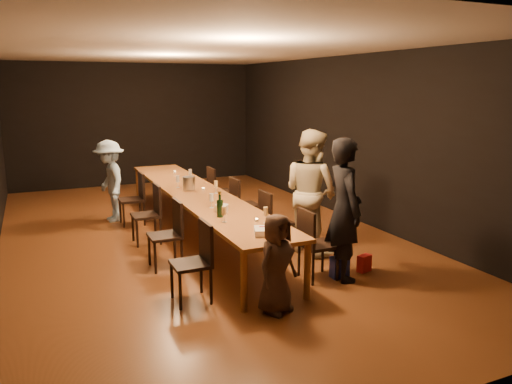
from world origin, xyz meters
name	(u,v)px	position (x,y,z in m)	size (l,w,h in m)	color
ground	(198,236)	(0.00, 0.00, 0.00)	(10.00, 10.00, 0.00)	#4A2B12
room_shell	(195,110)	(0.00, 0.00, 2.08)	(6.04, 10.04, 3.02)	black
table	(197,195)	(0.00, 0.00, 0.70)	(0.90, 6.00, 0.75)	olive
chair_right_0	(319,244)	(0.85, -2.40, 0.47)	(0.42, 0.42, 0.93)	black
chair_right_1	(277,221)	(0.85, -1.20, 0.47)	(0.42, 0.42, 0.93)	black
chair_right_2	(245,204)	(0.85, 0.00, 0.47)	(0.42, 0.42, 0.93)	black
chair_right_3	(221,191)	(0.85, 1.20, 0.47)	(0.42, 0.42, 0.93)	black
chair_left_0	(191,263)	(-0.85, -2.40, 0.47)	(0.42, 0.42, 0.93)	black
chair_left_1	(165,235)	(-0.85, -1.20, 0.47)	(0.42, 0.42, 0.93)	black
chair_left_2	(146,214)	(-0.85, 0.00, 0.47)	(0.42, 0.42, 0.93)	black
chair_left_3	(132,199)	(-0.85, 1.20, 0.47)	(0.42, 0.42, 0.93)	black
woman_birthday	(344,209)	(1.15, -2.51, 0.91)	(0.67, 0.44, 1.83)	black
woman_tan	(311,192)	(1.30, -1.41, 0.92)	(0.89, 0.70, 1.84)	beige
man_blue	(110,181)	(-1.15, 1.59, 0.75)	(0.97, 0.55, 1.49)	#99C1EC
child	(277,264)	(-0.07, -3.04, 0.56)	(0.54, 0.35, 1.11)	#463127
gift_bag_red	(364,263)	(1.55, -2.45, 0.11)	(0.19, 0.11, 0.23)	red
gift_bag_blue	(340,267)	(1.12, -2.49, 0.14)	(0.22, 0.15, 0.28)	navy
birthday_cake	(269,231)	(0.05, -2.60, 0.79)	(0.41, 0.37, 0.08)	white
plate_stack	(222,208)	(-0.08, -1.38, 0.80)	(0.18, 0.18, 0.10)	white
champagne_bottle	(220,204)	(-0.20, -1.63, 0.92)	(0.08, 0.08, 0.35)	black
ice_bucket	(189,183)	(-0.07, 0.23, 0.86)	(0.20, 0.20, 0.22)	#AFAFB3
wineglass_0	(224,214)	(-0.24, -1.89, 0.85)	(0.06, 0.06, 0.21)	beige
wineglass_1	(266,215)	(0.22, -2.14, 0.85)	(0.06, 0.06, 0.21)	beige
wineglass_2	(212,201)	(-0.13, -1.10, 0.85)	(0.06, 0.06, 0.21)	silver
wineglass_3	(216,187)	(0.25, -0.21, 0.85)	(0.06, 0.06, 0.21)	beige
wineglass_4	(178,182)	(-0.18, 0.49, 0.85)	(0.06, 0.06, 0.21)	silver
wineglass_5	(190,175)	(0.21, 1.05, 0.85)	(0.06, 0.06, 0.21)	silver
tealight_near	(257,220)	(0.15, -2.02, 0.77)	(0.05, 0.05, 0.03)	#B2B7B2
tealight_mid	(203,189)	(0.15, 0.13, 0.77)	(0.05, 0.05, 0.03)	#B2B7B2
tealight_far	(175,172)	(0.15, 1.93, 0.77)	(0.05, 0.05, 0.03)	#B2B7B2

